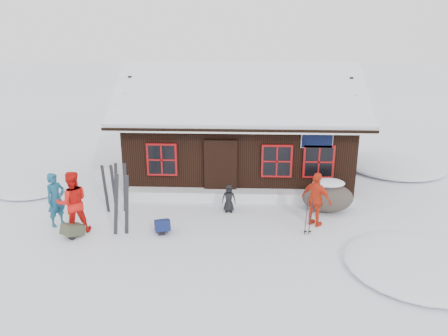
{
  "coord_description": "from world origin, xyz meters",
  "views": [
    {
      "loc": [
        1.65,
        -11.66,
        5.7
      ],
      "look_at": [
        1.05,
        1.75,
        1.3
      ],
      "focal_mm": 35.0,
      "sensor_mm": 36.0,
      "label": 1
    }
  ],
  "objects": [
    {
      "name": "mountain_hut",
      "position": [
        1.5,
        4.98,
        1.58
      ],
      "size": [
        8.9,
        6.09,
        4.42
      ],
      "color": "black",
      "rests_on": "ground"
    },
    {
      "name": "skier_orange_left",
      "position": [
        -3.16,
        -0.4,
        0.92
      ],
      "size": [
        1.1,
        1.01,
        1.84
      ],
      "primitive_type": "imported",
      "rotation": [
        0.0,
        0.0,
        3.58
      ],
      "color": "red",
      "rests_on": "ground"
    },
    {
      "name": "skier_crouched",
      "position": [
        1.23,
        1.22,
        0.46
      ],
      "size": [
        0.45,
        0.29,
        0.91
      ],
      "primitive_type": "imported",
      "rotation": [
        0.0,
        0.0,
        0.01
      ],
      "color": "black",
      "rests_on": "ground"
    },
    {
      "name": "ground",
      "position": [
        0.0,
        0.0,
        0.0
      ],
      "size": [
        120.0,
        120.0,
        0.0
      ],
      "primitive_type": "plane",
      "color": "white",
      "rests_on": "ground"
    },
    {
      "name": "snow_drift",
      "position": [
        1.5,
        2.25,
        0.17
      ],
      "size": [
        7.6,
        0.6,
        0.35
      ],
      "primitive_type": "cube",
      "color": "white",
      "rests_on": "ground"
    },
    {
      "name": "skier_orange_right",
      "position": [
        3.83,
        0.33,
        0.83
      ],
      "size": [
        1.0,
        0.94,
        1.66
      ],
      "primitive_type": "imported",
      "rotation": [
        0.0,
        0.0,
        2.44
      ],
      "color": "red",
      "rests_on": "ground"
    },
    {
      "name": "backpack_blue",
      "position": [
        -0.63,
        -0.34,
        0.15
      ],
      "size": [
        0.56,
        0.65,
        0.3
      ],
      "primitive_type": "cube",
      "rotation": [
        0.0,
        0.0,
        0.28
      ],
      "color": "#111C4C",
      "rests_on": "ground"
    },
    {
      "name": "ski_pair_left",
      "position": [
        -1.74,
        -0.49,
        0.88
      ],
      "size": [
        0.57,
        0.13,
        1.86
      ],
      "rotation": [
        0.0,
        0.0,
        -0.07
      ],
      "color": "black",
      "rests_on": "ground"
    },
    {
      "name": "boulder",
      "position": [
        4.39,
        1.48,
        0.48
      ],
      "size": [
        1.62,
        1.21,
        0.94
      ],
      "color": "#524841",
      "rests_on": "ground"
    },
    {
      "name": "skier_teal",
      "position": [
        -3.83,
        0.02,
        0.82
      ],
      "size": [
        0.65,
        0.71,
        1.63
      ],
      "primitive_type": "imported",
      "rotation": [
        0.0,
        0.0,
        1.02
      ],
      "color": "navy",
      "rests_on": "ground"
    },
    {
      "name": "ski_pair_right",
      "position": [
        -2.2,
        1.08,
        0.79
      ],
      "size": [
        0.46,
        0.13,
        1.68
      ],
      "rotation": [
        0.0,
        0.0,
        0.16
      ],
      "color": "black",
      "rests_on": "ground"
    },
    {
      "name": "ski_poles",
      "position": [
        3.54,
        -0.26,
        0.54
      ],
      "size": [
        0.21,
        0.1,
        1.16
      ],
      "color": "black",
      "rests_on": "ground"
    },
    {
      "name": "ski_pair_mid",
      "position": [
        -2.53,
        1.04,
        0.76
      ],
      "size": [
        0.44,
        0.08,
        1.63
      ],
      "rotation": [
        0.0,
        0.0,
        0.05
      ],
      "color": "black",
      "rests_on": "ground"
    },
    {
      "name": "snow_mounds",
      "position": [
        1.65,
        1.86,
        0.0
      ],
      "size": [
        20.6,
        13.2,
        0.48
      ],
      "color": "white",
      "rests_on": "ground"
    },
    {
      "name": "backpack_olive",
      "position": [
        -3.1,
        -0.73,
        0.15
      ],
      "size": [
        0.65,
        0.69,
        0.3
      ],
      "primitive_type": "cube",
      "rotation": [
        0.0,
        0.0,
        -0.56
      ],
      "color": "#3F4330",
      "rests_on": "ground"
    }
  ]
}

